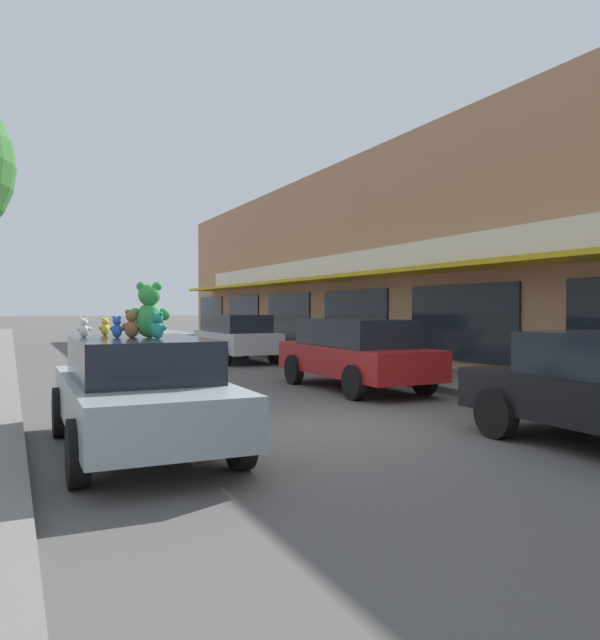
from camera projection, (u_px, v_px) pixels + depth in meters
name	position (u px, v px, depth m)	size (l,w,h in m)	color
ground_plane	(318.00, 428.00, 9.27)	(260.00, 260.00, 0.00)	#514F4C
sidewalk_far	(573.00, 401.00, 11.50)	(2.59, 90.00, 0.14)	slate
storefront_row	(506.00, 264.00, 24.17)	(15.03, 38.91, 6.99)	tan
plush_art_car	(140.00, 390.00, 7.73)	(1.93, 4.31, 1.41)	#8C999E
teddy_bear_giant	(149.00, 311.00, 7.80)	(0.53, 0.37, 0.70)	green
teddy_bear_brown	(131.00, 324.00, 7.73)	(0.26, 0.21, 0.35)	olive
teddy_bear_white	(84.00, 328.00, 8.01)	(0.18, 0.11, 0.25)	white
teddy_bear_blue	(117.00, 327.00, 7.79)	(0.19, 0.18, 0.28)	blue
teddy_bear_purple	(133.00, 324.00, 7.98)	(0.23, 0.25, 0.35)	purple
teddy_bear_yellow	(105.00, 327.00, 8.49)	(0.19, 0.13, 0.24)	yellow
teddy_bear_teal	(158.00, 326.00, 7.52)	(0.22, 0.22, 0.33)	teal
parked_car_far_center	(355.00, 351.00, 13.60)	(1.84, 4.53, 1.54)	maroon
parked_car_far_right	(236.00, 336.00, 20.73)	(1.82, 4.38, 1.56)	#B7B7BC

